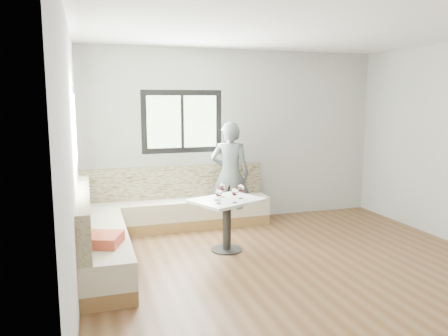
{
  "coord_description": "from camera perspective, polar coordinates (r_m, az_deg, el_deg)",
  "views": [
    {
      "loc": [
        -2.36,
        -4.35,
        1.98
      ],
      "look_at": [
        -0.65,
        1.09,
        1.1
      ],
      "focal_mm": 35.0,
      "sensor_mm": 36.0,
      "label": 1
    }
  ],
  "objects": [
    {
      "name": "wine_glass_a",
      "position": [
        5.46,
        -0.71,
        -3.33
      ],
      "size": [
        0.09,
        0.09,
        0.19
      ],
      "color": "white",
      "rests_on": "table"
    },
    {
      "name": "person",
      "position": [
        6.89,
        0.81,
        -0.82
      ],
      "size": [
        0.72,
        0.61,
        1.66
      ],
      "primitive_type": "imported",
      "rotation": [
        0.0,
        0.0,
        2.71
      ],
      "color": "#50595A",
      "rests_on": "ground"
    },
    {
      "name": "table",
      "position": [
        5.79,
        0.37,
        -5.78
      ],
      "size": [
        1.05,
        0.96,
        0.7
      ],
      "rotation": [
        0.0,
        0.0,
        0.43
      ],
      "color": "black",
      "rests_on": "ground"
    },
    {
      "name": "room",
      "position": [
        5.01,
        9.7,
        2.13
      ],
      "size": [
        5.01,
        5.01,
        2.81
      ],
      "color": "brown",
      "rests_on": "ground"
    },
    {
      "name": "wine_glass_c",
      "position": [
        5.76,
        2.21,
        -2.7
      ],
      "size": [
        0.09,
        0.09,
        0.19
      ],
      "color": "white",
      "rests_on": "table"
    },
    {
      "name": "banquette",
      "position": [
        6.24,
        -9.86,
        -6.67
      ],
      "size": [
        2.91,
        2.8,
        0.95
      ],
      "color": "brown",
      "rests_on": "ground"
    },
    {
      "name": "olive_ramekin",
      "position": [
        5.67,
        -0.92,
        -4.08
      ],
      "size": [
        0.09,
        0.09,
        0.04
      ],
      "color": "white",
      "rests_on": "table"
    },
    {
      "name": "wine_glass_d",
      "position": [
        5.84,
        -0.18,
        -2.54
      ],
      "size": [
        0.09,
        0.09,
        0.19
      ],
      "color": "white",
      "rests_on": "table"
    },
    {
      "name": "wine_glass_b",
      "position": [
        5.52,
        1.43,
        -3.22
      ],
      "size": [
        0.09,
        0.09,
        0.19
      ],
      "color": "white",
      "rests_on": "table"
    }
  ]
}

